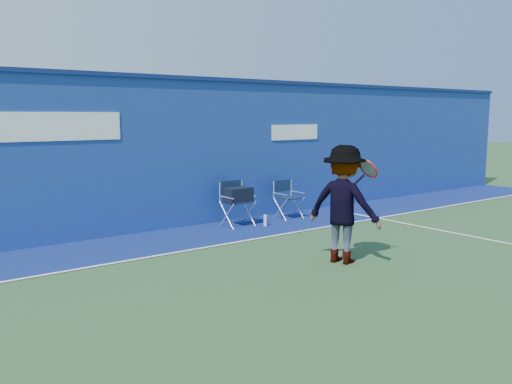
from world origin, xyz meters
TOP-DOWN VIEW (x-y plane):
  - ground at (0.00, 0.00)m, footprint 80.00×80.00m
  - stadium_wall at (-0.00, 5.20)m, footprint 24.00×0.50m
  - out_of_bounds_strip at (0.00, 4.10)m, footprint 24.00×1.80m
  - court_lines at (0.00, 0.60)m, footprint 24.00×12.00m
  - directors_chair_left at (1.54, 4.42)m, footprint 0.56×0.50m
  - directors_chair_right at (2.94, 4.44)m, footprint 0.51×0.46m
  - water_bottle at (1.98, 4.05)m, footprint 0.07×0.07m
  - tennis_player at (1.26, 1.14)m, footprint 1.05×1.35m

SIDE VIEW (x-z plane):
  - ground at x=0.00m, z-range 0.00..0.00m
  - out_of_bounds_strip at x=0.00m, z-range 0.00..0.01m
  - court_lines at x=0.00m, z-range 0.01..0.01m
  - water_bottle at x=1.98m, z-range 0.00..0.25m
  - directors_chair_right at x=2.94m, z-range -0.16..0.69m
  - directors_chair_left at x=1.54m, z-range -0.08..0.86m
  - tennis_player at x=1.26m, z-range 0.00..1.84m
  - stadium_wall at x=0.00m, z-range 0.01..3.09m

